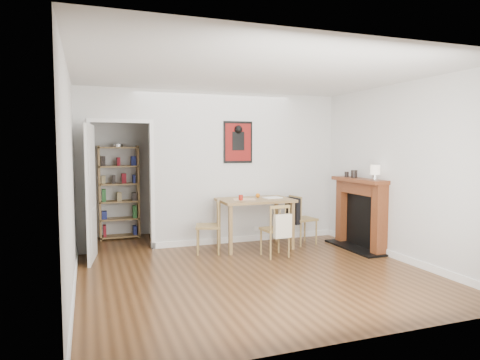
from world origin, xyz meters
name	(u,v)px	position (x,y,z in m)	size (l,w,h in m)	color
ground	(243,264)	(0.00, 0.00, 0.00)	(5.20, 5.20, 0.00)	brown
room_shell	(221,169)	(0.10, 1.34, 1.30)	(5.20, 5.20, 5.20)	silver
dining_table	(255,205)	(0.53, 0.87, 0.72)	(1.20, 0.76, 0.82)	olive
chair_left	(208,227)	(-0.29, 0.79, 0.42)	(0.52, 0.52, 0.83)	#9D7D49
chair_right	(302,219)	(1.40, 0.85, 0.44)	(0.53, 0.48, 0.84)	#9D7D49
chair_front	(275,230)	(0.62, 0.24, 0.41)	(0.43, 0.48, 0.81)	#9D7D49
bookshelf	(119,193)	(-1.52, 2.40, 0.83)	(0.71, 0.28, 1.69)	olive
fireplace	(361,211)	(2.16, 0.25, 0.62)	(0.45, 1.25, 1.16)	brown
red_glass	(241,197)	(0.25, 0.78, 0.86)	(0.07, 0.07, 0.09)	#9B190E
orange_fruit	(258,195)	(0.65, 1.03, 0.85)	(0.07, 0.07, 0.07)	orange
placemat	(244,199)	(0.34, 0.86, 0.82)	(0.35, 0.27, 0.00)	beige
notebook	(272,198)	(0.85, 0.87, 0.82)	(0.29, 0.21, 0.01)	white
mantel_lamp	(375,171)	(2.12, -0.15, 1.31)	(0.15, 0.15, 0.24)	silver
ceramic_jar_a	(354,174)	(2.11, 0.39, 1.22)	(0.11, 0.11, 0.13)	black
ceramic_jar_b	(347,174)	(2.10, 0.58, 1.20)	(0.07, 0.07, 0.09)	black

